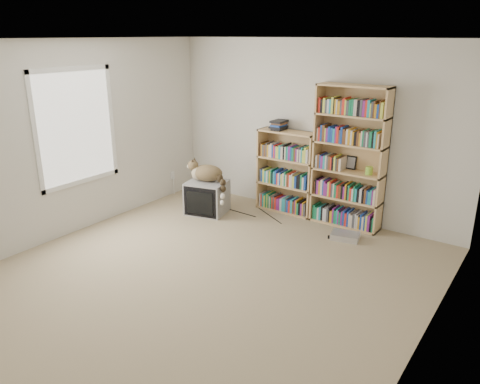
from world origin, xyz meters
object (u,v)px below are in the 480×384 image
Objects in this scene: crt_tv at (207,197)px; dvd_player at (345,236)px; cat at (210,176)px; bookcase_tall at (350,161)px; bookcase_short at (287,175)px.

crt_tv reaches higher than dvd_player.
bookcase_tall is at bearing 1.01° from cat.
bookcase_short is (0.93, 0.76, 0.31)m from crt_tv.
crt_tv is 0.34m from cat.
crt_tv is 2.13m from bookcase_tall.
cat is 0.39× the size of bookcase_tall.
bookcase_tall is 5.43× the size of dvd_player.
crt_tv is at bearing 172.16° from cat.
bookcase_tall is 1.58× the size of bookcase_short.
dvd_player is (2.08, 0.28, -0.20)m from crt_tv.
bookcase_tall is (1.83, 0.74, 0.34)m from cat.
cat is at bearing -0.90° from crt_tv.
crt_tv is at bearing 175.35° from dvd_player.
bookcase_short is (0.88, 0.74, -0.02)m from cat.
crt_tv is at bearing -158.07° from bookcase_tall.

